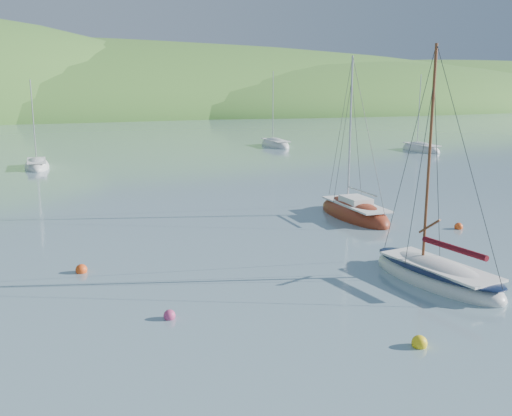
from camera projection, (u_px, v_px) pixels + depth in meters
name	position (u px, v px, depth m)	size (l,w,h in m)	color
ground	(386.00, 324.00, 19.17)	(700.00, 700.00, 0.00)	slate
shoreline_hills	(11.00, 113.00, 169.99)	(690.00, 135.00, 56.00)	#37762D
daysailer_white	(436.00, 276.00, 23.33)	(2.99, 6.79, 10.16)	white
sloop_red	(354.00, 214.00, 34.81)	(2.88, 7.20, 10.45)	maroon
distant_sloop_a	(37.00, 166.00, 55.79)	(2.59, 6.57, 9.24)	white
distant_sloop_b	(275.00, 145.00, 75.76)	(3.12, 7.63, 10.65)	white
distant_sloop_d	(421.00, 150.00, 70.53)	(3.16, 7.28, 10.09)	white
mooring_buoys	(292.00, 277.00, 23.57)	(20.84, 12.03, 0.50)	yellow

